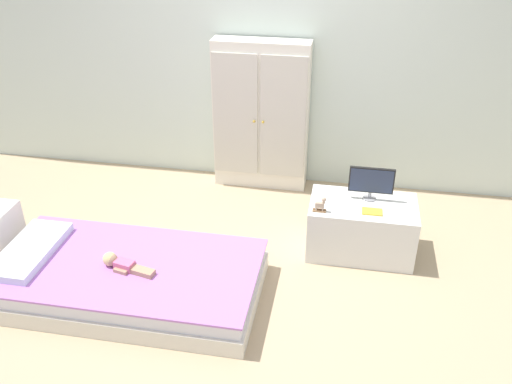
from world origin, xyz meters
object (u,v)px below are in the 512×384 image
object	(u,v)px
doll	(119,263)
tv_stand	(361,228)
book_yellow	(372,212)
tv_monitor	(371,181)
rocking_horse_toy	(321,205)
bed	(128,278)
wardrobe	(261,116)

from	to	relation	value
doll	tv_stand	world-z (taller)	tv_stand
tv_stand	book_yellow	xyz separation A→B (m)	(0.06, -0.11, 0.22)
tv_stand	tv_monitor	world-z (taller)	tv_monitor
doll	rocking_horse_toy	world-z (taller)	rocking_horse_toy
tv_stand	book_yellow	world-z (taller)	book_yellow
tv_stand	book_yellow	bearing A→B (deg)	-61.06
bed	rocking_horse_toy	xyz separation A→B (m)	(1.27, 0.64, 0.36)
bed	book_yellow	xyz separation A→B (m)	(1.64, 0.69, 0.31)
rocking_horse_toy	book_yellow	distance (m)	0.38
bed	wardrobe	xyz separation A→B (m)	(0.63, 1.75, 0.57)
bed	wardrobe	world-z (taller)	wardrobe
doll	wardrobe	world-z (taller)	wardrobe
rocking_horse_toy	tv_monitor	bearing A→B (deg)	34.71
bed	rocking_horse_toy	bearing A→B (deg)	26.59
tv_monitor	rocking_horse_toy	world-z (taller)	tv_monitor
tv_monitor	tv_stand	bearing A→B (deg)	-115.83
doll	wardrobe	xyz separation A→B (m)	(0.67, 1.79, 0.40)
rocking_horse_toy	book_yellow	bearing A→B (deg)	8.17
doll	tv_monitor	bearing A→B (deg)	28.96
wardrobe	book_yellow	size ratio (longest dim) A/B	9.29
rocking_horse_toy	doll	bearing A→B (deg)	-152.72
tv_monitor	bed	bearing A→B (deg)	-151.53
bed	book_yellow	distance (m)	1.81
bed	wardrobe	bearing A→B (deg)	70.05
doll	book_yellow	size ratio (longest dim) A/B	2.65
wardrobe	tv_monitor	bearing A→B (deg)	-41.25
tv_stand	book_yellow	size ratio (longest dim) A/B	5.45
book_yellow	tv_monitor	bearing A→B (deg)	96.07
tv_monitor	rocking_horse_toy	size ratio (longest dim) A/B	2.81
wardrobe	tv_stand	world-z (taller)	wardrobe
tv_stand	bed	bearing A→B (deg)	-153.25
tv_stand	wardrobe	bearing A→B (deg)	134.99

